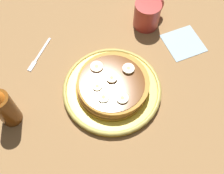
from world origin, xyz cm
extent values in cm
cube|color=olive|center=(0.00, 0.00, -1.50)|extent=(140.00, 140.00, 3.00)
cylinder|color=yellow|center=(0.00, 0.00, 0.88)|extent=(26.85, 26.85, 1.76)
torus|color=#A49342|center=(0.00, 0.00, 1.49)|extent=(27.28, 27.28, 1.23)
cylinder|color=#A87723|center=(0.12, 0.44, 2.31)|extent=(19.71, 19.71, 1.11)
cylinder|color=#C07D3A|center=(0.22, 0.21, 3.41)|extent=(19.01, 19.01, 1.11)
cylinder|color=#C18638|center=(0.50, 0.05, 4.52)|extent=(19.43, 19.43, 1.11)
cylinder|color=#592B0A|center=(0.00, 0.00, 5.15)|extent=(17.48, 17.48, 0.16)
cylinder|color=#FCF0C3|center=(0.60, 0.81, 5.49)|extent=(3.00, 3.00, 0.84)
cylinder|color=tan|center=(0.60, 0.81, 5.95)|extent=(0.84, 0.84, 0.08)
cylinder|color=#EDE9B7|center=(-1.27, -5.36, 5.39)|extent=(3.18, 3.18, 0.64)
cylinder|color=tan|center=(-1.27, -5.36, 5.75)|extent=(0.89, 0.89, 0.08)
cylinder|color=#F2EFB8|center=(-3.81, 1.48, 5.40)|extent=(2.71, 2.71, 0.65)
cylinder|color=tan|center=(-3.81, 1.48, 5.77)|extent=(0.76, 0.76, 0.08)
cylinder|color=#FEE4B7|center=(-0.30, 6.27, 5.40)|extent=(3.52, 3.52, 0.65)
cylinder|color=tan|center=(-0.30, 6.27, 5.76)|extent=(0.98, 0.98, 0.08)
cylinder|color=#F3E8C0|center=(5.90, -0.41, 5.53)|extent=(3.30, 3.30, 0.92)
cylinder|color=tan|center=(5.90, -0.41, 6.04)|extent=(0.92, 0.92, 0.08)
cylinder|color=#EDF4BF|center=(-4.70, -1.98, 5.38)|extent=(3.10, 3.10, 0.62)
cylinder|color=tan|center=(-4.70, -1.98, 5.73)|extent=(0.87, 0.87, 0.08)
cylinder|color=#B23833|center=(24.43, 11.18, 4.34)|extent=(8.09, 8.09, 8.67)
cylinder|color=black|center=(24.43, 11.18, 7.81)|extent=(6.87, 6.87, 0.52)
torus|color=#B23833|center=(28.67, 11.18, 4.34)|extent=(6.31, 1.46, 6.31)
cube|color=#99B2BF|center=(27.78, -2.09, 0.15)|extent=(14.02, 14.02, 0.30)
cube|color=silver|center=(-6.25, 24.78, 0.25)|extent=(8.82, 4.86, 0.50)
cube|color=silver|center=(-12.07, 21.89, 0.25)|extent=(3.69, 2.69, 0.50)
cylinder|color=brown|center=(-25.03, 11.58, 5.84)|extent=(5.25, 5.25, 11.68)
camera|label=1|loc=(-23.71, -26.62, 67.77)|focal=43.85mm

